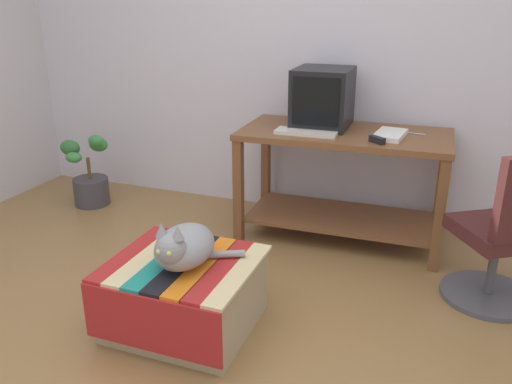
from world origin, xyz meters
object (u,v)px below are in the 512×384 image
object	(u,v)px
tv_monitor	(323,98)
keyboard	(306,132)
book	(390,135)
desk	(343,166)
potted_plant	(89,179)
office_chair	(505,240)
cat	(183,247)
ottoman_with_blanket	(184,294)
stapler	(377,140)

from	to	relation	value
tv_monitor	keyboard	bearing A→B (deg)	-100.47
book	keyboard	bearing A→B (deg)	-161.78
desk	tv_monitor	xyz separation A→B (m)	(-0.18, 0.09, 0.43)
potted_plant	office_chair	size ratio (longest dim) A/B	0.65
keyboard	cat	distance (m)	1.29
desk	cat	xyz separation A→B (m)	(-0.48, -1.38, -0.04)
keyboard	cat	size ratio (longest dim) A/B	0.98
book	potted_plant	bearing A→B (deg)	-172.82
potted_plant	desk	bearing A→B (deg)	2.88
book	ottoman_with_blanket	xyz separation A→B (m)	(-0.80, -1.30, -0.59)
ottoman_with_blanket	stapler	bearing A→B (deg)	56.35
desk	cat	world-z (taller)	desk
tv_monitor	book	distance (m)	0.53
book	office_chair	bearing A→B (deg)	-30.45
potted_plant	keyboard	bearing A→B (deg)	-1.75
potted_plant	stapler	bearing A→B (deg)	-3.00
keyboard	book	size ratio (longest dim) A/B	1.35
ottoman_with_blanket	potted_plant	distance (m)	1.96
potted_plant	cat	bearing A→B (deg)	-39.65
desk	ottoman_with_blanket	world-z (taller)	desk
office_chair	stapler	size ratio (longest dim) A/B	8.09
tv_monitor	cat	bearing A→B (deg)	-102.96
tv_monitor	stapler	distance (m)	0.55
cat	stapler	xyz separation A→B (m)	(0.72, 1.16, 0.30)
desk	stapler	xyz separation A→B (m)	(0.24, -0.22, 0.26)
desk	cat	bearing A→B (deg)	-110.63
desk	stapler	distance (m)	0.42
keyboard	book	distance (m)	0.53
tv_monitor	keyboard	distance (m)	0.31
desk	potted_plant	size ratio (longest dim) A/B	2.38
ottoman_with_blanket	cat	size ratio (longest dim) A/B	1.74
ottoman_with_blanket	office_chair	world-z (taller)	office_chair
cat	office_chair	size ratio (longest dim) A/B	0.46
keyboard	tv_monitor	bearing A→B (deg)	79.39
book	tv_monitor	bearing A→B (deg)	170.31
book	ottoman_with_blanket	size ratio (longest dim) A/B	0.42
keyboard	office_chair	distance (m)	1.33
desk	potted_plant	distance (m)	2.05
desk	stapler	world-z (taller)	stapler
tv_monitor	stapler	bearing A→B (deg)	-37.75
tv_monitor	potted_plant	size ratio (longest dim) A/B	0.76
keyboard	stapler	world-z (taller)	stapler
keyboard	potted_plant	size ratio (longest dim) A/B	0.69
office_chair	stapler	xyz separation A→B (m)	(-0.75, 0.33, 0.39)
book	potted_plant	distance (m)	2.39
tv_monitor	ottoman_with_blanket	xyz separation A→B (m)	(-0.33, -1.44, -0.77)
potted_plant	office_chair	xyz separation A→B (m)	(3.02, -0.45, 0.17)
office_chair	stapler	bearing A→B (deg)	-56.79
ottoman_with_blanket	tv_monitor	bearing A→B (deg)	77.13
keyboard	stapler	bearing A→B (deg)	-9.48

